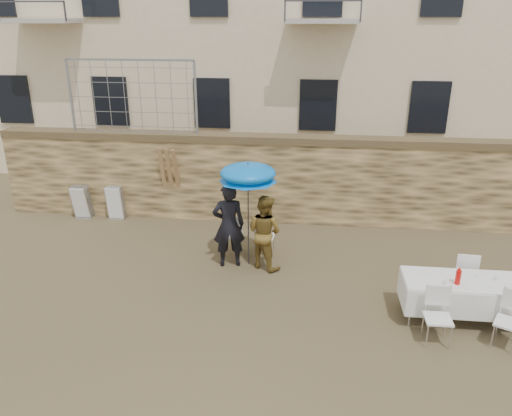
# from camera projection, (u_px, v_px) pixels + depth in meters

# --- Properties ---
(ground) EXTENTS (80.00, 80.00, 0.00)m
(ground) POSITION_uv_depth(u_px,v_px,m) (218.00, 330.00, 8.51)
(ground) COLOR brown
(ground) RESTS_ON ground
(stone_wall) EXTENTS (13.00, 0.50, 2.20)m
(stone_wall) POSITION_uv_depth(u_px,v_px,m) (253.00, 179.00, 12.74)
(stone_wall) COLOR olive
(stone_wall) RESTS_ON ground
(chain_link_fence) EXTENTS (3.20, 0.06, 1.80)m
(chain_link_fence) POSITION_uv_depth(u_px,v_px,m) (132.00, 98.00, 12.33)
(chain_link_fence) COLOR gray
(chain_link_fence) RESTS_ON stone_wall
(man_suit) EXTENTS (0.75, 0.58, 1.84)m
(man_suit) POSITION_uv_depth(u_px,v_px,m) (229.00, 225.00, 10.40)
(man_suit) COLOR black
(man_suit) RESTS_ON ground
(woman_dress) EXTENTS (0.98, 0.92, 1.60)m
(woman_dress) POSITION_uv_depth(u_px,v_px,m) (264.00, 232.00, 10.36)
(woman_dress) COLOR olive
(woman_dress) RESTS_ON ground
(umbrella) EXTENTS (1.19, 1.19, 2.09)m
(umbrella) POSITION_uv_depth(u_px,v_px,m) (248.00, 176.00, 10.07)
(umbrella) COLOR #3F3F44
(umbrella) RESTS_ON ground
(couple_chair_left) EXTENTS (0.54, 0.54, 0.96)m
(couple_chair_left) POSITION_uv_depth(u_px,v_px,m) (233.00, 234.00, 11.07)
(couple_chair_left) COLOR white
(couple_chair_left) RESTS_ON ground
(couple_chair_right) EXTENTS (0.52, 0.52, 0.96)m
(couple_chair_right) POSITION_uv_depth(u_px,v_px,m) (264.00, 235.00, 10.99)
(couple_chair_right) COLOR white
(couple_chair_right) RESTS_ON ground
(banquet_table) EXTENTS (2.10, 0.85, 0.78)m
(banquet_table) POSITION_uv_depth(u_px,v_px,m) (466.00, 283.00, 8.56)
(banquet_table) COLOR white
(banquet_table) RESTS_ON ground
(soda_bottle) EXTENTS (0.09, 0.09, 0.26)m
(soda_bottle) POSITION_uv_depth(u_px,v_px,m) (458.00, 277.00, 8.38)
(soda_bottle) COLOR red
(soda_bottle) RESTS_ON banquet_table
(table_chair_front_left) EXTENTS (0.49, 0.49, 0.96)m
(table_chair_front_left) POSITION_uv_depth(u_px,v_px,m) (438.00, 317.00, 8.02)
(table_chair_front_left) COLOR white
(table_chair_front_left) RESTS_ON ground
(table_chair_front_right) EXTENTS (0.65, 0.65, 0.96)m
(table_chair_front_right) POSITION_uv_depth(u_px,v_px,m) (510.00, 322.00, 7.90)
(table_chair_front_right) COLOR white
(table_chair_front_right) RESTS_ON ground
(table_chair_back) EXTENTS (0.51, 0.51, 0.96)m
(table_chair_back) POSITION_uv_depth(u_px,v_px,m) (464.00, 274.00, 9.37)
(table_chair_back) COLOR white
(table_chair_back) RESTS_ON ground
(chair_stack_left) EXTENTS (0.46, 0.40, 0.92)m
(chair_stack_left) POSITION_uv_depth(u_px,v_px,m) (84.00, 200.00, 13.13)
(chair_stack_left) COLOR white
(chair_stack_left) RESTS_ON ground
(chair_stack_right) EXTENTS (0.46, 0.32, 0.92)m
(chair_stack_right) POSITION_uv_depth(u_px,v_px,m) (117.00, 201.00, 13.03)
(chair_stack_right) COLOR white
(chair_stack_right) RESTS_ON ground
(wood_planks) EXTENTS (0.70, 0.20, 2.00)m
(wood_planks) POSITION_uv_depth(u_px,v_px,m) (176.00, 183.00, 12.73)
(wood_planks) COLOR #A37749
(wood_planks) RESTS_ON ground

